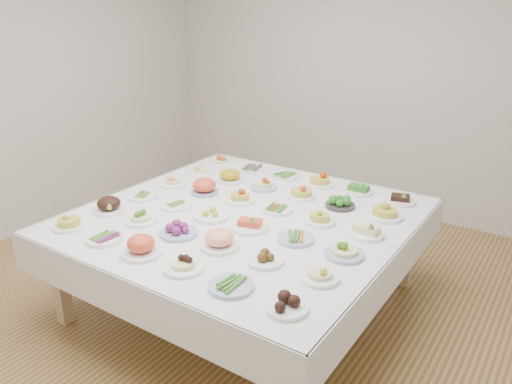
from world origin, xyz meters
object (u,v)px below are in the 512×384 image
Objects in this scene: display_table at (245,222)px; dish_0 at (69,221)px; dish_35 at (400,198)px; dish_18 at (173,180)px.

dish_0 is at bearing -135.31° from display_table.
display_table is 10.45× the size of dish_0.
dish_0 is 0.95× the size of dish_35.
dish_0 is at bearing -135.30° from dish_35.
dish_18 reaches higher than display_table.
display_table is at bearing 44.69° from dish_0.
dish_0 reaches higher than dish_18.
dish_35 is (1.75, 1.73, -0.01)m from dish_0.
dish_18 is at bearing 169.16° from display_table.
dish_0 is 2.47m from dish_35.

